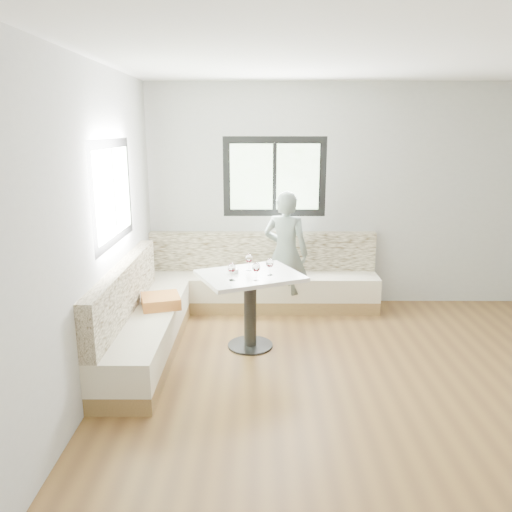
% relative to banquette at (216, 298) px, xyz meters
% --- Properties ---
extents(room, '(5.01, 5.01, 2.81)m').
position_rel_banquette_xyz_m(room, '(1.51, -1.55, 1.08)').
color(room, brown).
rests_on(room, ground).
extents(banquette, '(2.90, 2.80, 0.95)m').
position_rel_banquette_xyz_m(banquette, '(0.00, 0.00, 0.00)').
color(banquette, olive).
rests_on(banquette, ground).
extents(table, '(1.20, 1.09, 0.80)m').
position_rel_banquette_xyz_m(table, '(0.40, -0.58, 0.27)').
color(table, black).
rests_on(table, ground).
extents(person, '(0.65, 0.53, 1.53)m').
position_rel_banquette_xyz_m(person, '(0.82, 0.45, 0.43)').
color(person, slate).
rests_on(person, ground).
extents(olive_ramekin, '(0.11, 0.11, 0.04)m').
position_rel_banquette_xyz_m(olive_ramekin, '(0.23, -0.55, 0.49)').
color(olive_ramekin, white).
rests_on(olive_ramekin, table).
extents(wine_glass_a, '(0.08, 0.08, 0.17)m').
position_rel_banquette_xyz_m(wine_glass_a, '(0.23, -0.81, 0.59)').
color(wine_glass_a, white).
rests_on(wine_glass_a, table).
extents(wine_glass_b, '(0.08, 0.08, 0.17)m').
position_rel_banquette_xyz_m(wine_glass_b, '(0.46, -0.79, 0.59)').
color(wine_glass_b, white).
rests_on(wine_glass_b, table).
extents(wine_glass_c, '(0.08, 0.08, 0.17)m').
position_rel_banquette_xyz_m(wine_glass_c, '(0.60, -0.63, 0.59)').
color(wine_glass_c, white).
rests_on(wine_glass_c, table).
extents(wine_glass_d, '(0.08, 0.08, 0.17)m').
position_rel_banquette_xyz_m(wine_glass_d, '(0.39, -0.44, 0.59)').
color(wine_glass_d, white).
rests_on(wine_glass_d, table).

